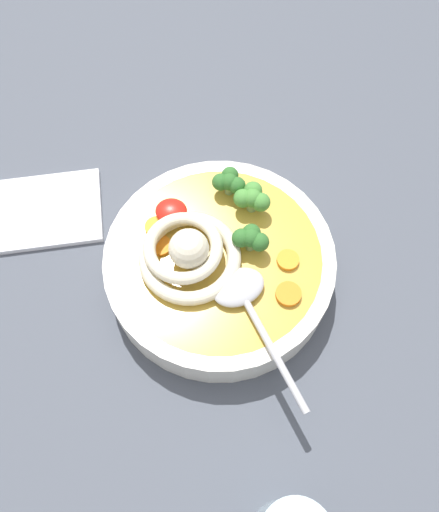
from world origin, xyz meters
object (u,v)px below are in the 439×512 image
Objects in this scene: folded_napkin at (39,212)px; noodle_pile at (188,253)px; soup_bowl at (219,265)px; soup_spoon at (244,298)px.

noodle_pile is at bearing 160.34° from folded_napkin.
soup_bowl reaches higher than folded_napkin.
folded_napkin is (24.19, -6.68, -2.26)cm from soup_bowl.
folded_napkin is at bearing -19.66° from noodle_pile.
soup_spoon is 1.03× the size of folded_napkin.
soup_bowl is 2.10× the size of noodle_pile.
soup_bowl is 1.67× the size of folded_napkin.
noodle_pile is 22.87cm from folded_napkin.
soup_bowl is at bearing -168.45° from noodle_pile.
soup_bowl is 1.63× the size of soup_spoon.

